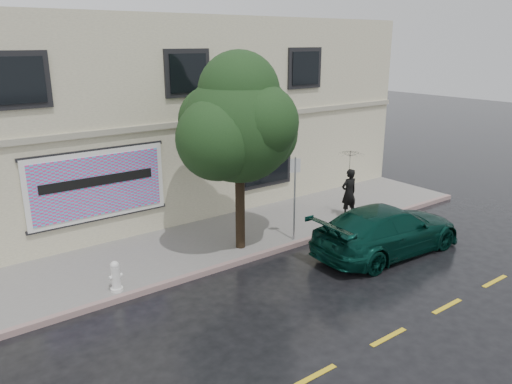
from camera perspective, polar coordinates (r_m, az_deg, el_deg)
ground at (r=13.75m, az=3.33°, el=-9.84°), size 90.00×90.00×0.00m
sidewalk at (r=16.11m, az=-4.14°, el=-5.42°), size 20.00×3.50×0.15m
curb at (r=14.78m, az=-0.43°, el=-7.50°), size 20.00×0.18×0.16m
road_marking at (r=11.66m, az=14.89°, el=-15.73°), size 19.00×0.12×0.01m
building at (r=20.18m, az=-13.33°, el=8.82°), size 20.00×8.12×7.00m
billboard at (r=15.60m, az=-17.62°, el=0.74°), size 4.30×0.16×2.20m
car at (r=15.54m, az=14.79°, el=-4.20°), size 5.15×2.44×1.48m
pedestrian at (r=17.94m, az=10.56°, el=-0.10°), size 0.68×0.49×1.75m
umbrella at (r=17.63m, az=10.77°, el=3.75°), size 1.31×1.31×0.73m
street_tree at (r=14.29m, az=-1.92°, el=7.39°), size 3.21×3.21×5.29m
fire_hydrant at (r=13.10m, az=-15.74°, el=-9.27°), size 0.33×0.31×0.81m
sign_pole at (r=15.39m, az=4.44°, el=0.09°), size 0.31×0.15×2.66m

